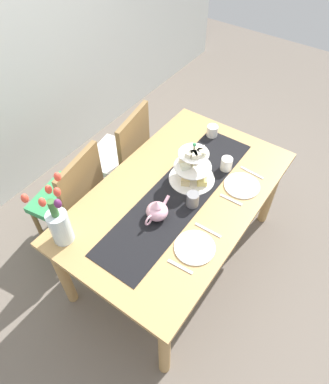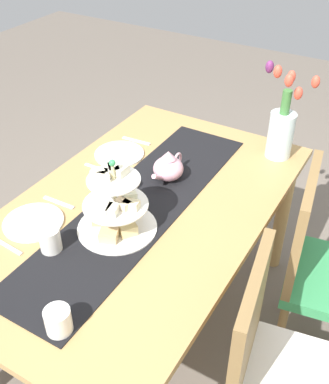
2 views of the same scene
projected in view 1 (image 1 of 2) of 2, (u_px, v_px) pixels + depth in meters
ground_plane at (176, 255)px, 2.75m from camera, size 8.00×8.00×0.00m
dining_table at (178, 204)px, 2.28m from camera, size 1.58×0.94×0.73m
chair_left at (73, 197)px, 2.48m from camera, size 0.48×0.48×0.91m
chair_right at (123, 154)px, 2.78m from camera, size 0.48×0.48×0.91m
table_runner at (179, 194)px, 2.20m from camera, size 1.34×0.34×0.00m
tiered_cake_stand at (193, 168)px, 2.21m from camera, size 0.30×0.30×0.30m
teapot at (157, 211)px, 2.04m from camera, size 0.24×0.13×0.14m
tulip_vase at (59, 222)px, 1.87m from camera, size 0.20×0.23×0.44m
cream_jug at (212, 131)px, 2.55m from camera, size 0.08×0.08×0.08m
dinner_plate_left at (195, 247)px, 1.94m from camera, size 0.23×0.23×0.01m
fork_left at (180, 267)px, 1.86m from camera, size 0.03×0.15×0.01m
knife_left at (208, 230)px, 2.02m from camera, size 0.02×0.17×0.01m
dinner_plate_right at (242, 185)px, 2.24m from camera, size 0.23×0.23×0.01m
fork_right at (231, 200)px, 2.17m from camera, size 0.02×0.15×0.01m
knife_right at (252, 173)px, 2.32m from camera, size 0.03×0.17×0.01m
mug_grey at (193, 199)px, 2.11m from camera, size 0.08×0.08×0.09m
mug_white_text at (226, 164)px, 2.32m from camera, size 0.08×0.08×0.09m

